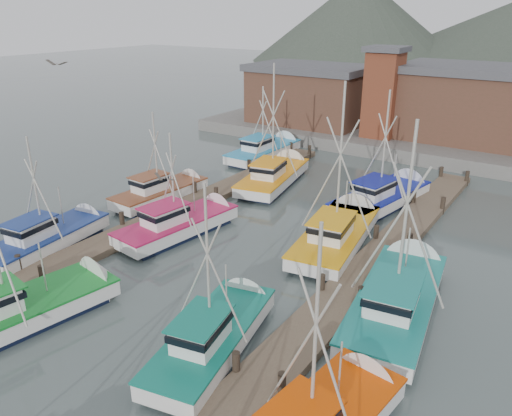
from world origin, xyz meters
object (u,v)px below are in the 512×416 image
Objects in this scene: boat_8 at (184,223)px; boat_4 at (26,309)px; lookout_tower at (383,92)px; boat_12 at (276,175)px.

boat_4 is at bearing -80.16° from boat_8.
lookout_tower is at bearing 96.38° from boat_4.
boat_8 is (-2.49, -26.14, -4.88)m from lookout_tower.
boat_8 is 0.86× the size of boat_12.
boat_12 is (-0.28, 11.26, 0.01)m from boat_8.
boat_4 is 1.12× the size of boat_8.
lookout_tower is 26.71m from boat_8.
boat_4 is 0.97× the size of boat_12.
lookout_tower is at bearing 91.38° from boat_8.
boat_8 is at bearing -95.45° from lookout_tower.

